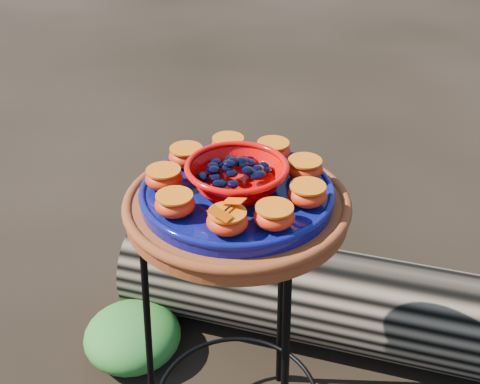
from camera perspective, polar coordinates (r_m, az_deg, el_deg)
The scene contains 18 objects.
plant_stand at distance 1.43m, azimuth -0.25°, elevation -13.84°, with size 0.44×0.44×0.70m, color black, non-canonical shape.
terracotta_saucer at distance 1.20m, azimuth -0.29°, elevation -1.45°, with size 0.44×0.44×0.04m, color maroon.
cobalt_plate at distance 1.18m, azimuth -0.29°, elevation -0.21°, with size 0.38×0.38×0.03m, color #060541.
red_bowl at distance 1.16m, azimuth -0.30°, elevation 1.42°, with size 0.19×0.19×0.05m, color #D20502, non-canonical shape.
glass_gems at distance 1.14m, azimuth -0.30°, elevation 3.10°, with size 0.15×0.15×0.03m, color black, non-canonical shape.
orange_half_0 at distance 1.04m, azimuth -1.21°, elevation -2.79°, with size 0.07×0.07×0.04m, color #BC0200.
orange_half_1 at distance 1.06m, azimuth 3.26°, elevation -2.31°, with size 0.07×0.07×0.04m, color #BC0200.
orange_half_2 at distance 1.12m, azimuth 6.40°, elevation -0.24°, with size 0.07×0.07×0.04m, color #BC0200.
orange_half_3 at distance 1.21m, azimuth 6.14°, elevation 2.21°, with size 0.07×0.07×0.04m, color #BC0200.
orange_half_4 at distance 1.27m, azimuth 3.15°, elevation 3.93°, with size 0.07×0.07×0.04m, color #BC0200.
orange_half_5 at distance 1.29m, azimuth -1.13°, elevation 4.36°, with size 0.07×0.07×0.04m, color #BC0200.
orange_half_6 at distance 1.25m, azimuth -5.11°, elevation 3.39°, with size 0.07×0.07×0.04m, color #BC0200.
orange_half_7 at distance 1.18m, azimuth -7.22°, elevation 1.29°, with size 0.07×0.07×0.04m, color #BC0200.
orange_half_8 at distance 1.10m, azimuth -6.20°, elevation -1.17°, with size 0.07×0.07×0.04m, color #BC0200.
butterfly at distance 1.03m, azimuth -1.22°, elevation -1.53°, with size 0.08×0.05×0.01m, color #CD4300, non-canonical shape.
driftwood_log at distance 1.85m, azimuth 13.30°, elevation -10.67°, with size 1.58×0.41×0.30m, color black, non-canonical shape.
foliage_left at distance 1.86m, azimuth -10.16°, elevation -13.14°, with size 0.29×0.29×0.14m, color #246625.
foliage_back at distance 2.04m, azimuth 3.51°, elevation -7.83°, with size 0.31×0.31×0.15m, color #246625.
Camera 1 is at (0.54, -0.84, 1.38)m, focal length 45.00 mm.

